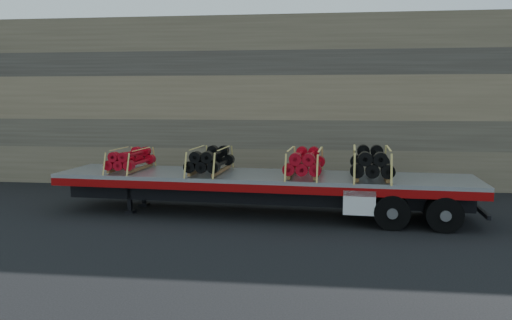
% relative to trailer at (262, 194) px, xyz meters
% --- Properties ---
extents(ground, '(120.00, 120.00, 0.00)m').
position_rel_trailer_xyz_m(ground, '(-0.73, -0.26, -0.66)').
color(ground, black).
rests_on(ground, ground).
extents(rock_wall, '(44.00, 3.00, 7.00)m').
position_rel_trailer_xyz_m(rock_wall, '(-0.73, 6.24, 2.84)').
color(rock_wall, '#7A6B54').
rests_on(rock_wall, ground).
extents(trailer, '(13.24, 3.39, 1.31)m').
position_rel_trailer_xyz_m(trailer, '(0.00, 0.00, 0.00)').
color(trailer, '#B1B3B8').
rests_on(trailer, ground).
extents(bundle_front, '(1.10, 2.00, 0.69)m').
position_rel_trailer_xyz_m(bundle_front, '(-4.41, 0.29, 1.00)').
color(bundle_front, '#B00917').
rests_on(bundle_front, trailer).
extents(bundle_midfront, '(1.22, 2.23, 0.77)m').
position_rel_trailer_xyz_m(bundle_midfront, '(-1.67, 0.11, 1.04)').
color(bundle_midfront, black).
rests_on(bundle_midfront, trailer).
extents(bundle_midrear, '(1.26, 2.30, 0.79)m').
position_rel_trailer_xyz_m(bundle_midrear, '(1.37, -0.09, 1.05)').
color(bundle_midrear, '#B00917').
rests_on(bundle_midrear, trailer).
extents(bundle_rear, '(1.38, 2.52, 0.87)m').
position_rel_trailer_xyz_m(bundle_rear, '(3.36, -0.22, 1.09)').
color(bundle_rear, black).
rests_on(bundle_rear, trailer).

